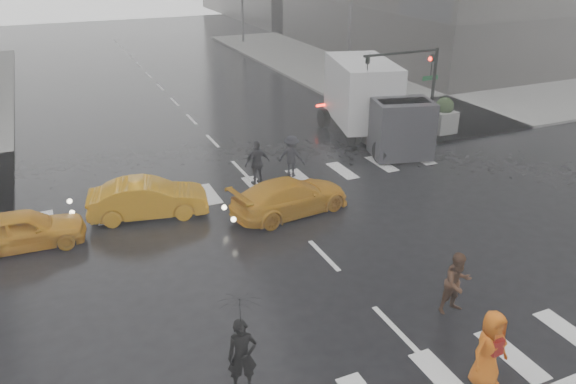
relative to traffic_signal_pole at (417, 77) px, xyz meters
name	(u,v)px	position (x,y,z in m)	size (l,w,h in m)	color
ground	(324,255)	(-9.01, -8.01, -3.22)	(120.00, 120.00, 0.00)	black
sidewalk_ne	(456,79)	(10.49, 9.49, -3.14)	(35.00, 35.00, 0.15)	slate
road_markings	(324,255)	(-9.01, -8.01, -3.21)	(18.00, 48.00, 0.01)	silver
traffic_signal_pole	(417,77)	(0.00, 0.00, 0.00)	(4.45, 0.42, 4.50)	black
street_lamp_near	(348,13)	(1.86, 9.99, 1.73)	(2.15, 0.22, 9.00)	#59595B
planter_west	(376,126)	(-2.01, 0.19, -2.23)	(1.10, 1.10, 1.80)	slate
planter_mid	(411,121)	(-0.01, 0.19, -2.23)	(1.10, 1.10, 1.80)	slate
planter_east	(443,116)	(1.99, 0.19, -2.23)	(1.10, 1.10, 1.80)	slate
pedestrian_black	(241,331)	(-13.30, -12.39, -1.64)	(1.15, 1.16, 2.43)	black
pedestrian_brown	(457,283)	(-7.13, -12.01, -2.33)	(0.86, 0.67, 1.77)	#442818
pedestrian_orange	(490,349)	(-8.25, -14.45, -2.26)	(0.96, 0.66, 1.91)	#D9600F
pedestrian_far_a	(257,163)	(-8.89, -1.89, -2.28)	(1.09, 0.67, 1.87)	black
pedestrian_far_b	(292,156)	(-7.26, -1.64, -2.33)	(1.15, 0.63, 1.78)	black
taxi_front	(23,230)	(-17.62, -3.59, -2.57)	(1.52, 3.79, 1.29)	orange
taxi_mid	(148,199)	(-13.50, -2.95, -2.53)	(1.46, 4.18, 1.38)	orange
taxi_rear	(290,196)	(-8.73, -4.79, -2.56)	(1.83, 3.97, 1.30)	orange
box_truck	(372,101)	(-1.84, 0.94, -1.21)	(2.66, 7.09, 3.77)	silver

